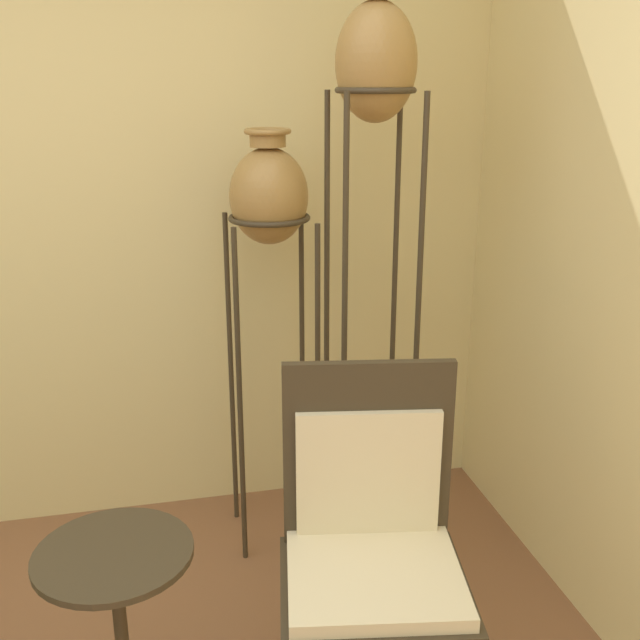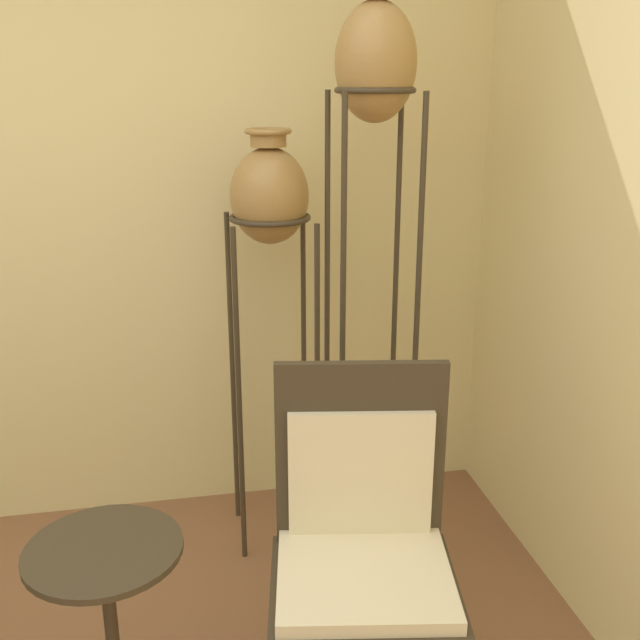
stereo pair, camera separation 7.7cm
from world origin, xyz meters
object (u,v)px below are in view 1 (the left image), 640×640
at_px(vase_stand_medium, 269,208).
at_px(side_table, 119,613).
at_px(vase_stand_tall, 376,85).
at_px(chair, 371,531).

distance_m(vase_stand_medium, side_table, 1.43).
distance_m(vase_stand_tall, side_table, 1.77).
relative_size(vase_stand_medium, side_table, 2.46).
bearing_deg(chair, vase_stand_medium, 106.86).
bearing_deg(side_table, chair, 2.05).
height_order(vase_stand_medium, side_table, vase_stand_medium).
bearing_deg(side_table, vase_stand_tall, 41.21).
xyz_separation_m(vase_stand_tall, chair, (-0.22, -0.77, -1.17)).
bearing_deg(vase_stand_medium, chair, -82.79).
distance_m(chair, side_table, 0.70).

